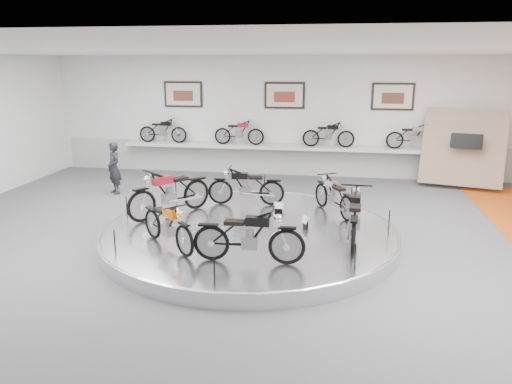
% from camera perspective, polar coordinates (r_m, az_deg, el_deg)
% --- Properties ---
extents(floor, '(16.00, 16.00, 0.00)m').
position_cam_1_polar(floor, '(10.68, -1.02, -6.15)').
color(floor, '#545457').
rests_on(floor, ground).
extents(ceiling, '(16.00, 16.00, 0.00)m').
position_cam_1_polar(ceiling, '(9.98, -1.13, 15.84)').
color(ceiling, white).
rests_on(ceiling, wall_back).
extents(wall_back, '(16.00, 0.00, 16.00)m').
position_cam_1_polar(wall_back, '(17.00, 3.26, 8.62)').
color(wall_back, white).
rests_on(wall_back, floor).
extents(wall_front, '(16.00, 0.00, 16.00)m').
position_cam_1_polar(wall_front, '(3.80, -21.26, -14.76)').
color(wall_front, white).
rests_on(wall_front, floor).
extents(dado_band, '(15.68, 0.04, 1.10)m').
position_cam_1_polar(dado_band, '(17.20, 3.18, 3.80)').
color(dado_band, '#BCBCBA').
rests_on(dado_band, floor).
extents(display_platform, '(6.40, 6.40, 0.30)m').
position_cam_1_polar(display_platform, '(10.90, -0.74, -4.86)').
color(display_platform, silver).
rests_on(display_platform, floor).
extents(platform_rim, '(6.40, 6.40, 0.10)m').
position_cam_1_polar(platform_rim, '(10.86, -0.74, -4.27)').
color(platform_rim, '#B2B2BA').
rests_on(platform_rim, display_platform).
extents(shelf, '(11.00, 0.55, 0.10)m').
position_cam_1_polar(shelf, '(16.84, 3.10, 5.13)').
color(shelf, silver).
rests_on(shelf, wall_back).
extents(poster_left, '(1.35, 0.06, 0.88)m').
position_cam_1_polar(poster_left, '(17.63, -8.32, 10.99)').
color(poster_left, beige).
rests_on(poster_left, wall_back).
extents(poster_center, '(1.35, 0.06, 0.88)m').
position_cam_1_polar(poster_center, '(16.90, 3.28, 10.96)').
color(poster_center, beige).
rests_on(poster_center, wall_back).
extents(poster_right, '(1.35, 0.06, 0.88)m').
position_cam_1_polar(poster_right, '(16.89, 15.37, 10.47)').
color(poster_right, beige).
rests_on(poster_right, wall_back).
extents(display_panel, '(2.56, 1.52, 2.30)m').
position_cam_1_polar(display_panel, '(16.55, 22.58, 4.72)').
color(display_panel, '#9D8269').
rests_on(display_panel, floor).
extents(shelf_bike_a, '(1.22, 0.43, 0.73)m').
position_cam_1_polar(shelf_bike_a, '(17.73, -10.59, 6.74)').
color(shelf_bike_a, black).
rests_on(shelf_bike_a, shelf).
extents(shelf_bike_b, '(1.22, 0.43, 0.73)m').
position_cam_1_polar(shelf_bike_b, '(17.01, -1.94, 6.65)').
color(shelf_bike_b, maroon).
rests_on(shelf_bike_b, shelf).
extents(shelf_bike_c, '(1.22, 0.43, 0.73)m').
position_cam_1_polar(shelf_bike_c, '(16.68, 8.28, 6.35)').
color(shelf_bike_c, black).
rests_on(shelf_bike_c, shelf).
extents(shelf_bike_d, '(1.22, 0.43, 0.73)m').
position_cam_1_polar(shelf_bike_d, '(16.85, 17.54, 5.90)').
color(shelf_bike_d, '#AEADB2').
rests_on(shelf_bike_d, shelf).
extents(bike_a, '(1.23, 1.60, 0.90)m').
position_cam_1_polar(bike_a, '(11.87, 8.88, -0.36)').
color(bike_a, '#AEADB2').
rests_on(bike_a, display_platform).
extents(bike_b, '(1.67, 0.70, 0.96)m').
position_cam_1_polar(bike_b, '(12.45, -1.15, 0.66)').
color(bike_b, black).
rests_on(bike_b, display_platform).
extents(bike_c, '(1.69, 1.92, 1.12)m').
position_cam_1_polar(bike_c, '(11.75, -9.83, -0.02)').
color(bike_c, maroon).
rests_on(bike_c, display_platform).
extents(bike_d, '(1.55, 1.48, 0.93)m').
position_cam_1_polar(bike_d, '(9.77, -10.07, -3.65)').
color(bike_d, '#CA5600').
rests_on(bike_d, display_platform).
extents(bike_e, '(1.73, 0.64, 1.01)m').
position_cam_1_polar(bike_e, '(8.88, -0.84, -5.04)').
color(bike_e, black).
rests_on(bike_e, display_platform).
extents(bike_f, '(0.74, 1.87, 1.08)m').
position_cam_1_polar(bike_f, '(10.05, 11.25, -2.73)').
color(bike_f, black).
rests_on(bike_f, display_platform).
extents(visitor, '(0.66, 0.65, 1.53)m').
position_cam_1_polar(visitor, '(15.22, -15.92, 2.65)').
color(visitor, black).
rests_on(visitor, floor).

